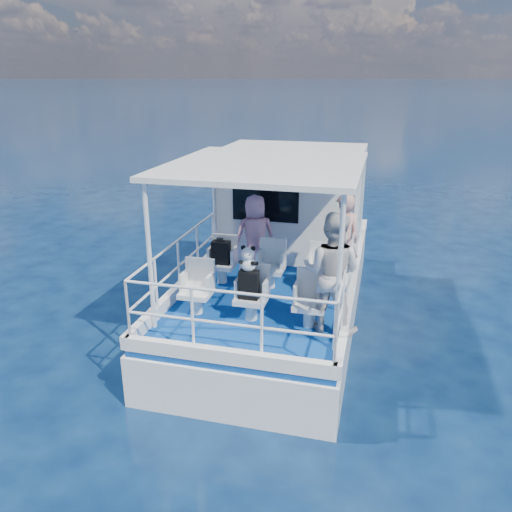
{
  "coord_description": "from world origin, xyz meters",
  "views": [
    {
      "loc": [
        1.79,
        -7.83,
        4.45
      ],
      "look_at": [
        -0.11,
        -0.4,
        1.69
      ],
      "focal_mm": 35.0,
      "sensor_mm": 36.0,
      "label": 1
    }
  ],
  "objects": [
    {
      "name": "deck",
      "position": [
        0.0,
        1.0,
        0.85
      ],
      "size": [
        2.9,
        6.9,
        0.1
      ],
      "primitive_type": "cube",
      "color": "navy",
      "rests_on": "hull"
    },
    {
      "name": "backpack_port",
      "position": [
        -0.89,
        0.16,
        1.49
      ],
      "size": [
        0.32,
        0.18,
        0.42
      ],
      "primitive_type": "cube",
      "color": "black",
      "rests_on": "seat_port_fwd"
    },
    {
      "name": "seat_center_aft",
      "position": [
        0.0,
        -1.1,
        1.09
      ],
      "size": [
        0.48,
        0.46,
        0.38
      ],
      "primitive_type": "cube",
      "color": "silver",
      "rests_on": "deck"
    },
    {
      "name": "compact_camera",
      "position": [
        -0.91,
        0.15,
        1.73
      ],
      "size": [
        0.11,
        0.06,
        0.06
      ],
      "primitive_type": "cube",
      "color": "black",
      "rests_on": "backpack_port"
    },
    {
      "name": "seat_port_aft",
      "position": [
        -0.9,
        -1.1,
        1.09
      ],
      "size": [
        0.48,
        0.46,
        0.38
      ],
      "primitive_type": "cube",
      "color": "silver",
      "rests_on": "deck"
    },
    {
      "name": "seat_stbd_aft",
      "position": [
        0.9,
        -1.1,
        1.09
      ],
      "size": [
        0.48,
        0.46,
        0.38
      ],
      "primitive_type": "cube",
      "color": "silver",
      "rests_on": "deck"
    },
    {
      "name": "seat_center_fwd",
      "position": [
        0.0,
        0.2,
        1.09
      ],
      "size": [
        0.48,
        0.46,
        0.38
      ],
      "primitive_type": "cube",
      "color": "silver",
      "rests_on": "deck"
    },
    {
      "name": "canopy_posts",
      "position": [
        0.0,
        -0.25,
        2.0
      ],
      "size": [
        2.77,
        2.97,
        2.2
      ],
      "color": "white",
      "rests_on": "deck"
    },
    {
      "name": "hull",
      "position": [
        0.0,
        1.0,
        0.0
      ],
      "size": [
        3.0,
        7.0,
        1.6
      ],
      "primitive_type": "cube",
      "color": "white",
      "rests_on": "ground"
    },
    {
      "name": "cabin",
      "position": [
        0.0,
        2.3,
        2.0
      ],
      "size": [
        2.85,
        2.0,
        2.2
      ],
      "primitive_type": "cube",
      "color": "white",
      "rests_on": "deck"
    },
    {
      "name": "passenger_stbd_fwd",
      "position": [
        1.2,
        0.52,
        1.75
      ],
      "size": [
        0.73,
        0.62,
        1.71
      ],
      "primitive_type": "imported",
      "rotation": [
        0.0,
        0.0,
        3.55
      ],
      "color": "#D7968B",
      "rests_on": "deck"
    },
    {
      "name": "passenger_port_fwd",
      "position": [
        -0.39,
        0.68,
        1.67
      ],
      "size": [
        0.7,
        0.62,
        1.55
      ],
      "primitive_type": "imported",
      "rotation": [
        0.0,
        0.0,
        3.57
      ],
      "color": "#C78096",
      "rests_on": "deck"
    },
    {
      "name": "ground",
      "position": [
        0.0,
        0.0,
        0.0
      ],
      "size": [
        2000.0,
        2000.0,
        0.0
      ],
      "primitive_type": "plane",
      "color": "#071938",
      "rests_on": "ground"
    },
    {
      "name": "canopy",
      "position": [
        0.0,
        -0.2,
        3.14
      ],
      "size": [
        3.0,
        3.2,
        0.08
      ],
      "primitive_type": "cube",
      "color": "white",
      "rests_on": "cabin"
    },
    {
      "name": "seat_port_fwd",
      "position": [
        -0.9,
        0.2,
        1.09
      ],
      "size": [
        0.48,
        0.46,
        0.38
      ],
      "primitive_type": "cube",
      "color": "silver",
      "rests_on": "deck"
    },
    {
      "name": "railings",
      "position": [
        0.0,
        -0.58,
        1.4
      ],
      "size": [
        2.84,
        3.59,
        1.0
      ],
      "primitive_type": null,
      "color": "white",
      "rests_on": "deck"
    },
    {
      "name": "panda",
      "position": [
        -0.04,
        -1.15,
        1.92
      ],
      "size": [
        0.25,
        0.21,
        0.39
      ],
      "primitive_type": null,
      "color": "white",
      "rests_on": "backpack_center"
    },
    {
      "name": "passenger_stbd_aft",
      "position": [
        1.2,
        -1.11,
        1.8
      ],
      "size": [
        0.98,
        0.82,
        1.8
      ],
      "primitive_type": "imported",
      "rotation": [
        0.0,
        0.0,
        2.97
      ],
      "color": "silver",
      "rests_on": "deck"
    },
    {
      "name": "backpack_center",
      "position": [
        -0.02,
        -1.16,
        1.5
      ],
      "size": [
        0.29,
        0.17,
        0.44
      ],
      "primitive_type": "cube",
      "color": "black",
      "rests_on": "seat_center_aft"
    },
    {
      "name": "seat_stbd_fwd",
      "position": [
        0.9,
        0.2,
        1.09
      ],
      "size": [
        0.48,
        0.46,
        0.38
      ],
      "primitive_type": "cube",
      "color": "silver",
      "rests_on": "deck"
    }
  ]
}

